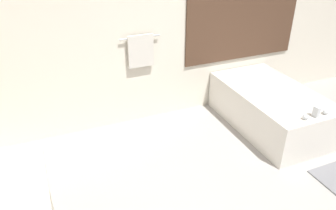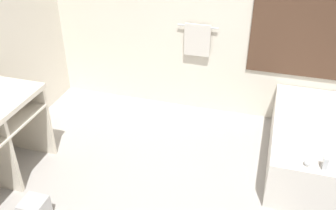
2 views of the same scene
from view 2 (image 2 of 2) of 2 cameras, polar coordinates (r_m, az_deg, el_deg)
wall_back_with_blinds at (r=4.53m, az=9.23°, el=13.91°), size 7.40×0.13×2.70m
bathtub at (r=4.26m, az=21.50°, el=-5.40°), size 0.91×1.58×0.63m
waste_bin at (r=3.70m, az=-19.63°, el=-14.89°), size 0.21×0.21×0.23m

